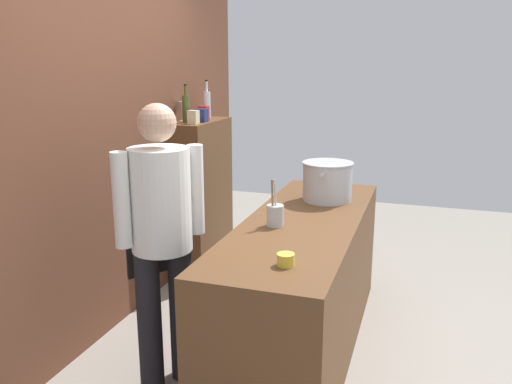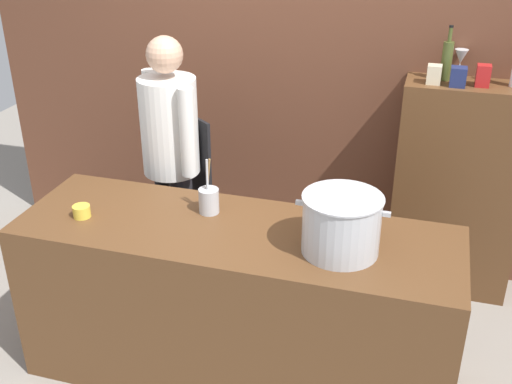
% 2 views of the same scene
% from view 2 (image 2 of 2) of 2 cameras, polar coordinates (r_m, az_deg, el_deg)
% --- Properties ---
extents(ground_plane, '(8.00, 8.00, 0.00)m').
position_cam_2_polar(ground_plane, '(3.57, -1.72, -16.04)').
color(ground_plane, gray).
extents(brick_back_panel, '(4.40, 0.10, 3.00)m').
position_cam_2_polar(brick_back_panel, '(4.09, 4.22, 13.51)').
color(brick_back_panel, brown).
rests_on(brick_back_panel, ground_plane).
extents(prep_counter, '(2.19, 0.70, 0.90)m').
position_cam_2_polar(prep_counter, '(3.29, -1.82, -10.25)').
color(prep_counter, brown).
rests_on(prep_counter, ground_plane).
extents(bar_cabinet, '(0.76, 0.32, 1.38)m').
position_cam_2_polar(bar_cabinet, '(4.07, 17.90, 0.07)').
color(bar_cabinet, brown).
rests_on(bar_cabinet, ground_plane).
extents(chef, '(0.45, 0.42, 1.66)m').
position_cam_2_polar(chef, '(3.77, -7.74, 3.66)').
color(chef, black).
rests_on(chef, ground_plane).
extents(stockpot_large, '(0.42, 0.37, 0.28)m').
position_cam_2_polar(stockpot_large, '(2.82, 7.83, -2.96)').
color(stockpot_large, '#B7BABF').
rests_on(stockpot_large, prep_counter).
extents(utensil_crock, '(0.10, 0.10, 0.29)m').
position_cam_2_polar(utensil_crock, '(3.17, -4.35, -0.73)').
color(utensil_crock, '#B7BABF').
rests_on(utensil_crock, prep_counter).
extents(butter_jar, '(0.09, 0.09, 0.06)m').
position_cam_2_polar(butter_jar, '(3.25, -15.70, -1.72)').
color(butter_jar, yellow).
rests_on(butter_jar, prep_counter).
extents(wine_bottle_olive, '(0.06, 0.06, 0.32)m').
position_cam_2_polar(wine_bottle_olive, '(3.83, 17.09, 11.52)').
color(wine_bottle_olive, '#475123').
rests_on(wine_bottle_olive, bar_cabinet).
extents(wine_glass_wide, '(0.08, 0.08, 0.17)m').
position_cam_2_polar(wine_glass_wide, '(3.90, 18.27, 11.63)').
color(wine_glass_wide, silver).
rests_on(wine_glass_wide, bar_cabinet).
extents(spice_tin_red, '(0.08, 0.08, 0.12)m').
position_cam_2_polar(spice_tin_red, '(3.79, 20.11, 9.99)').
color(spice_tin_red, red).
rests_on(spice_tin_red, bar_cabinet).
extents(spice_tin_cream, '(0.08, 0.08, 0.11)m').
position_cam_2_polar(spice_tin_cream, '(3.76, 16.01, 10.33)').
color(spice_tin_cream, beige).
rests_on(spice_tin_cream, bar_cabinet).
extents(spice_tin_navy, '(0.09, 0.09, 0.11)m').
position_cam_2_polar(spice_tin_navy, '(3.75, 18.05, 10.01)').
color(spice_tin_navy, navy).
rests_on(spice_tin_navy, bar_cabinet).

